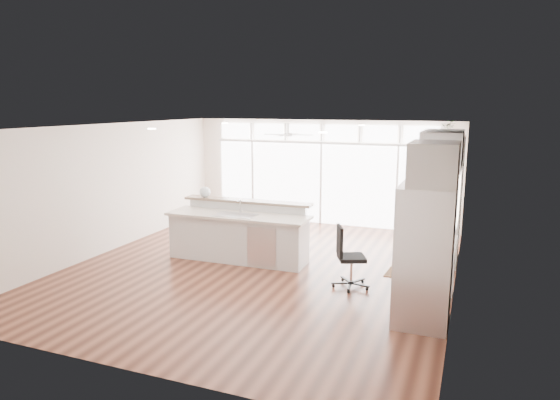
% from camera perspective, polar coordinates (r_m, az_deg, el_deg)
% --- Properties ---
extents(floor, '(7.00, 8.00, 0.02)m').
position_cam_1_polar(floor, '(9.67, -2.17, -7.84)').
color(floor, '#462015').
rests_on(floor, ground).
extents(ceiling, '(7.00, 8.00, 0.02)m').
position_cam_1_polar(ceiling, '(9.17, -2.29, 8.41)').
color(ceiling, white).
rests_on(ceiling, wall_back).
extents(wall_back, '(7.00, 0.04, 2.70)m').
position_cam_1_polar(wall_back, '(13.04, 4.84, 3.18)').
color(wall_back, silver).
rests_on(wall_back, floor).
extents(wall_front, '(7.00, 0.04, 2.70)m').
position_cam_1_polar(wall_front, '(5.99, -17.86, -6.64)').
color(wall_front, silver).
rests_on(wall_front, floor).
extents(wall_left, '(0.04, 8.00, 2.70)m').
position_cam_1_polar(wall_left, '(11.18, -18.90, 1.33)').
color(wall_left, silver).
rests_on(wall_left, floor).
extents(wall_right, '(0.04, 8.00, 2.70)m').
position_cam_1_polar(wall_right, '(8.57, 19.76, -1.52)').
color(wall_right, silver).
rests_on(wall_right, floor).
extents(glass_wall, '(5.80, 0.06, 2.08)m').
position_cam_1_polar(glass_wall, '(13.03, 4.75, 1.84)').
color(glass_wall, white).
rests_on(glass_wall, wall_back).
extents(transom_row, '(5.90, 0.06, 0.40)m').
position_cam_1_polar(transom_row, '(12.88, 4.84, 7.69)').
color(transom_row, white).
rests_on(transom_row, wall_back).
extents(desk_window, '(0.04, 0.85, 0.85)m').
position_cam_1_polar(desk_window, '(8.83, 19.65, 0.16)').
color(desk_window, white).
rests_on(desk_window, wall_right).
extents(ceiling_fan, '(1.16, 1.16, 0.32)m').
position_cam_1_polar(ceiling_fan, '(11.96, 0.94, 7.96)').
color(ceiling_fan, silver).
rests_on(ceiling_fan, ceiling).
extents(recessed_lights, '(3.40, 3.00, 0.02)m').
position_cam_1_polar(recessed_lights, '(9.35, -1.79, 8.34)').
color(recessed_lights, white).
rests_on(recessed_lights, ceiling).
extents(oven_cabinet, '(0.64, 1.20, 2.50)m').
position_cam_1_polar(oven_cabinet, '(10.36, 18.25, 0.09)').
color(oven_cabinet, silver).
rests_on(oven_cabinet, floor).
extents(desk_nook, '(0.72, 1.30, 0.76)m').
position_cam_1_polar(desk_nook, '(9.12, 17.09, -6.93)').
color(desk_nook, silver).
rests_on(desk_nook, floor).
extents(upper_cabinets, '(0.64, 1.30, 0.64)m').
position_cam_1_polar(upper_cabinets, '(8.73, 18.08, 5.46)').
color(upper_cabinets, silver).
rests_on(upper_cabinets, wall_right).
extents(refrigerator, '(0.76, 0.90, 2.00)m').
position_cam_1_polar(refrigerator, '(7.37, 16.17, -6.10)').
color(refrigerator, silver).
rests_on(refrigerator, floor).
extents(fridge_cabinet, '(0.64, 0.90, 0.60)m').
position_cam_1_polar(fridge_cabinet, '(7.10, 17.21, 3.95)').
color(fridge_cabinet, silver).
rests_on(fridge_cabinet, wall_right).
extents(framed_photos, '(0.06, 0.22, 0.80)m').
position_cam_1_polar(framed_photos, '(9.46, 19.73, -0.08)').
color(framed_photos, black).
rests_on(framed_photos, wall_right).
extents(kitchen_island, '(2.92, 1.15, 1.15)m').
position_cam_1_polar(kitchen_island, '(10.04, -4.80, -3.68)').
color(kitchen_island, silver).
rests_on(kitchen_island, floor).
extents(rug, '(1.05, 0.79, 0.01)m').
position_cam_1_polar(rug, '(9.65, 15.14, -8.17)').
color(rug, '#331E10').
rests_on(rug, floor).
extents(office_chair, '(0.72, 0.70, 1.07)m').
position_cam_1_polar(office_chair, '(8.62, 8.19, -6.49)').
color(office_chair, black).
rests_on(office_chair, floor).
extents(fishbowl, '(0.24, 0.24, 0.23)m').
position_cam_1_polar(fishbowl, '(10.66, -8.57, 0.90)').
color(fishbowl, silver).
rests_on(fishbowl, kitchen_island).
extents(monitor, '(0.10, 0.46, 0.38)m').
position_cam_1_polar(monitor, '(8.97, 16.79, -3.44)').
color(monitor, black).
rests_on(monitor, desk_nook).
extents(keyboard, '(0.14, 0.35, 0.02)m').
position_cam_1_polar(keyboard, '(9.03, 15.65, -4.46)').
color(keyboard, silver).
rests_on(keyboard, desk_nook).
extents(potted_plant, '(0.32, 0.34, 0.23)m').
position_cam_1_polar(potted_plant, '(10.21, 18.71, 7.64)').
color(potted_plant, '#275223').
rests_on(potted_plant, oven_cabinet).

